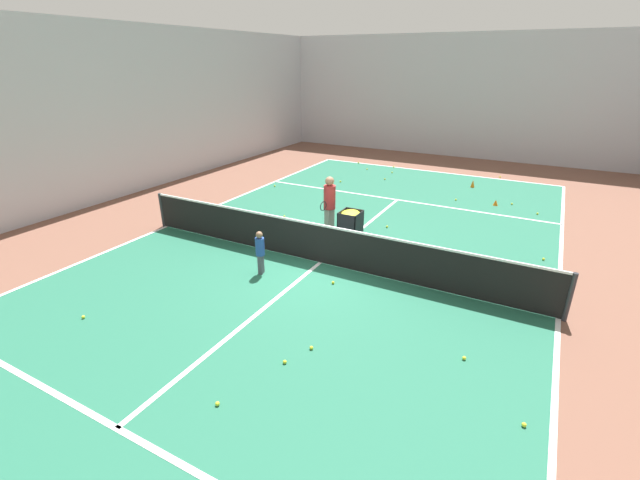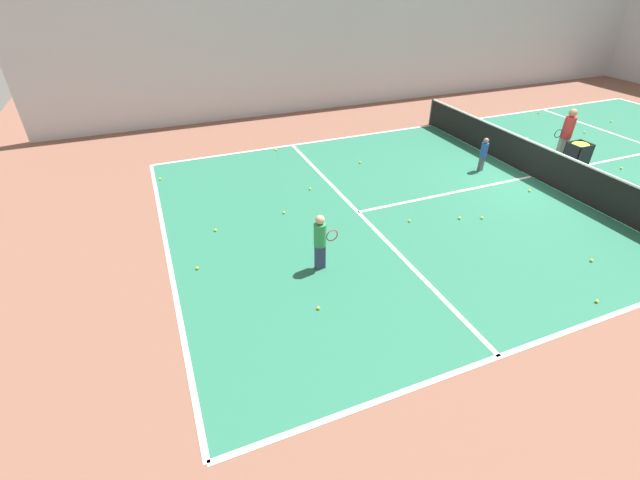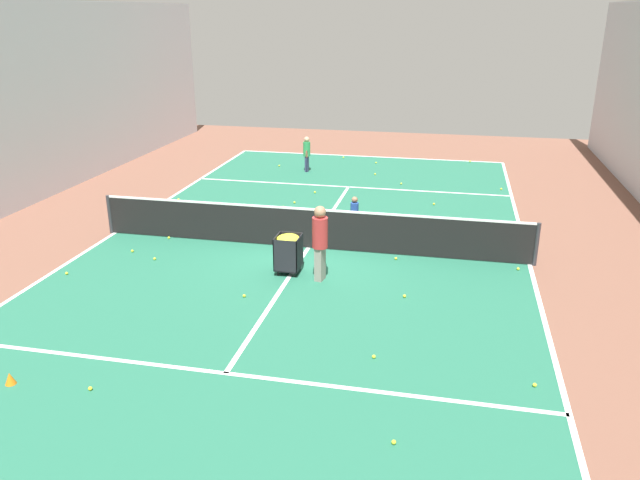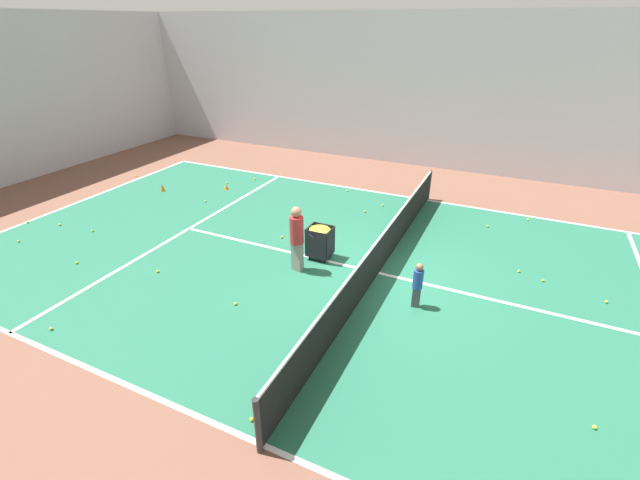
{
  "view_description": "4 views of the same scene",
  "coord_description": "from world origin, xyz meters",
  "px_view_note": "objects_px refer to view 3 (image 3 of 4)",
  "views": [
    {
      "loc": [
        4.72,
        -8.78,
        4.86
      ],
      "look_at": [
        0.0,
        0.0,
        0.64
      ],
      "focal_mm": 24.0,
      "sensor_mm": 36.0,
      "label": 1
    },
    {
      "loc": [
        9.05,
        -10.92,
        5.73
      ],
      "look_at": [
        1.95,
        -8.04,
        0.74
      ],
      "focal_mm": 24.0,
      "sensor_mm": 36.0,
      "label": 2
    },
    {
      "loc": [
        -3.48,
        14.69,
        5.73
      ],
      "look_at": [
        -0.73,
        1.94,
        0.97
      ],
      "focal_mm": 35.0,
      "sensor_mm": 36.0,
      "label": 3
    },
    {
      "loc": [
        -9.05,
        -2.62,
        5.73
      ],
      "look_at": [
        0.08,
        1.68,
        0.54
      ],
      "focal_mm": 24.0,
      "sensor_mm": 36.0,
      "label": 4
    }
  ],
  "objects_px": {
    "child_midcourt": "(354,213)",
    "ball_cart": "(288,246)",
    "player_near_baseline": "(307,152)",
    "training_cone_1": "(10,378)",
    "coach_at_net": "(320,238)",
    "tennis_net": "(308,228)"
  },
  "relations": [
    {
      "from": "child_midcourt",
      "to": "training_cone_1",
      "type": "relative_size",
      "value": 5.36
    },
    {
      "from": "coach_at_net",
      "to": "ball_cart",
      "type": "bearing_deg",
      "value": 83.63
    },
    {
      "from": "tennis_net",
      "to": "training_cone_1",
      "type": "distance_m",
      "value": 7.92
    },
    {
      "from": "child_midcourt",
      "to": "training_cone_1",
      "type": "xyz_separation_m",
      "value": [
        4.34,
        8.36,
        -0.53
      ]
    },
    {
      "from": "child_midcourt",
      "to": "ball_cart",
      "type": "bearing_deg",
      "value": -35.8
    },
    {
      "from": "player_near_baseline",
      "to": "child_midcourt",
      "type": "height_order",
      "value": "player_near_baseline"
    },
    {
      "from": "player_near_baseline",
      "to": "training_cone_1",
      "type": "xyz_separation_m",
      "value": [
        1.39,
        15.2,
        -0.66
      ]
    },
    {
      "from": "player_near_baseline",
      "to": "child_midcourt",
      "type": "relative_size",
      "value": 1.22
    },
    {
      "from": "training_cone_1",
      "to": "ball_cart",
      "type": "bearing_deg",
      "value": -120.7
    },
    {
      "from": "player_near_baseline",
      "to": "coach_at_net",
      "type": "height_order",
      "value": "coach_at_net"
    },
    {
      "from": "player_near_baseline",
      "to": "training_cone_1",
      "type": "height_order",
      "value": "player_near_baseline"
    },
    {
      "from": "ball_cart",
      "to": "training_cone_1",
      "type": "relative_size",
      "value": 4.49
    },
    {
      "from": "child_midcourt",
      "to": "ball_cart",
      "type": "relative_size",
      "value": 1.19
    },
    {
      "from": "ball_cart",
      "to": "training_cone_1",
      "type": "bearing_deg",
      "value": 59.3
    },
    {
      "from": "tennis_net",
      "to": "child_midcourt",
      "type": "xyz_separation_m",
      "value": [
        -1.0,
        -1.19,
        0.08
      ]
    },
    {
      "from": "player_near_baseline",
      "to": "child_midcourt",
      "type": "distance_m",
      "value": 7.45
    },
    {
      "from": "coach_at_net",
      "to": "child_midcourt",
      "type": "relative_size",
      "value": 1.59
    },
    {
      "from": "coach_at_net",
      "to": "ball_cart",
      "type": "height_order",
      "value": "coach_at_net"
    },
    {
      "from": "coach_at_net",
      "to": "child_midcourt",
      "type": "distance_m",
      "value": 3.16
    },
    {
      "from": "tennis_net",
      "to": "player_near_baseline",
      "type": "height_order",
      "value": "player_near_baseline"
    },
    {
      "from": "coach_at_net",
      "to": "tennis_net",
      "type": "bearing_deg",
      "value": 31.59
    },
    {
      "from": "tennis_net",
      "to": "child_midcourt",
      "type": "distance_m",
      "value": 1.56
    }
  ]
}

